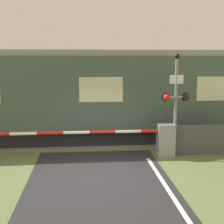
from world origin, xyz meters
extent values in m
plane|color=#5B6B3D|center=(0.00, 0.00, 0.00)|extent=(80.00, 80.00, 0.00)
cube|color=slate|center=(0.00, 3.92, 0.01)|extent=(36.00, 3.20, 0.03)
cube|color=#595451|center=(0.00, 3.20, 0.08)|extent=(36.00, 0.08, 0.10)
cube|color=#595451|center=(0.00, 4.64, 0.08)|extent=(36.00, 0.08, 0.10)
cube|color=black|center=(0.25, 3.92, 0.30)|extent=(15.21, 2.41, 0.60)
cube|color=#42564C|center=(0.25, 3.92, 2.07)|extent=(16.53, 2.83, 2.94)
cube|color=gray|center=(0.25, 3.92, 3.66)|extent=(16.20, 2.60, 0.24)
cube|color=beige|center=(4.79, 2.49, 2.29)|extent=(1.65, 0.02, 0.94)
cube|color=beige|center=(0.25, 2.49, 2.29)|extent=(1.65, 0.02, 0.94)
cube|color=gray|center=(2.47, 1.31, 0.58)|extent=(0.60, 0.44, 1.16)
cylinder|color=gray|center=(2.47, 1.31, 0.92)|extent=(0.16, 0.16, 0.18)
cylinder|color=red|center=(2.02, 1.31, 0.92)|extent=(0.90, 0.11, 0.11)
cylinder|color=white|center=(1.12, 1.31, 0.92)|extent=(0.90, 0.11, 0.11)
cylinder|color=red|center=(0.22, 1.31, 0.92)|extent=(0.90, 0.11, 0.11)
cylinder|color=white|center=(-0.68, 1.31, 0.92)|extent=(0.90, 0.11, 0.11)
cylinder|color=red|center=(-1.58, 1.31, 0.92)|extent=(0.90, 0.11, 0.11)
cylinder|color=white|center=(-2.48, 1.31, 0.92)|extent=(0.90, 0.11, 0.11)
cylinder|color=gray|center=(2.77, 1.24, 1.71)|extent=(0.11, 0.11, 3.42)
cube|color=gray|center=(2.77, 1.24, 2.12)|extent=(0.81, 0.07, 0.07)
sphere|color=red|center=(2.43, 1.19, 2.12)|extent=(0.24, 0.24, 0.24)
sphere|color=black|center=(3.11, 1.19, 2.12)|extent=(0.24, 0.24, 0.24)
cylinder|color=black|center=(2.43, 1.30, 2.12)|extent=(0.30, 0.06, 0.30)
cylinder|color=black|center=(3.11, 1.30, 2.12)|extent=(0.30, 0.06, 0.30)
cube|color=white|center=(2.77, 1.20, 2.74)|extent=(0.46, 0.02, 0.30)
sphere|color=black|center=(2.77, 1.24, 3.52)|extent=(0.18, 0.18, 0.18)
cube|color=#4C4C51|center=(3.83, 1.38, 0.55)|extent=(3.00, 0.06, 1.10)
camera|label=1|loc=(-0.39, -9.24, 3.38)|focal=50.00mm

